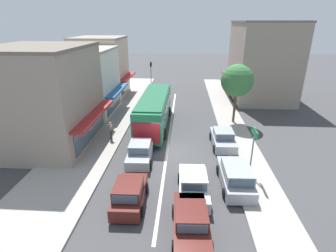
{
  "coord_description": "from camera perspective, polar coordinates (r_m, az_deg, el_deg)",
  "views": [
    {
      "loc": [
        1.28,
        -19.29,
        9.97
      ],
      "look_at": [
        -0.09,
        2.41,
        1.2
      ],
      "focal_mm": 28.0,
      "sensor_mm": 36.0,
      "label": 1
    }
  ],
  "objects": [
    {
      "name": "ground_plane",
      "position": [
        21.75,
        -0.16,
        -5.31
      ],
      "size": [
        140.0,
        140.0,
        0.0
      ],
      "primitive_type": "plane",
      "color": "#3F3F42"
    },
    {
      "name": "lane_centre_line",
      "position": [
        25.37,
        0.43,
        -1.17
      ],
      "size": [
        0.2,
        28.0,
        0.01
      ],
      "primitive_type": "cube",
      "color": "silver",
      "rests_on": "ground"
    },
    {
      "name": "sidewalk_left",
      "position": [
        28.34,
        -13.2,
        0.91
      ],
      "size": [
        5.2,
        44.0,
        0.14
      ],
      "primitive_type": "cube",
      "color": "#A39E96",
      "rests_on": "ground"
    },
    {
      "name": "kerb_right",
      "position": [
        27.61,
        13.63,
        0.28
      ],
      "size": [
        2.8,
        44.0,
        0.12
      ],
      "primitive_type": "cube",
      "color": "#A39E96",
      "rests_on": "ground"
    },
    {
      "name": "shopfront_corner_near",
      "position": [
        23.86,
        -25.36,
        5.6
      ],
      "size": [
        8.27,
        8.71,
        8.22
      ],
      "color": "gray",
      "rests_on": "ground"
    },
    {
      "name": "shopfront_mid_block",
      "position": [
        31.15,
        -18.29,
        9.1
      ],
      "size": [
        8.08,
        7.24,
        7.24
      ],
      "color": "silver",
      "rests_on": "ground"
    },
    {
      "name": "shopfront_far_end",
      "position": [
        38.15,
        -14.25,
        12.29
      ],
      "size": [
        7.2,
        7.31,
        7.99
      ],
      "color": "beige",
      "rests_on": "ground"
    },
    {
      "name": "building_right_far",
      "position": [
        37.83,
        19.77,
        13.15
      ],
      "size": [
        8.27,
        10.47,
        9.99
      ],
      "color": "gray",
      "rests_on": "ground"
    },
    {
      "name": "city_bus",
      "position": [
        26.01,
        -2.99,
        3.82
      ],
      "size": [
        2.84,
        10.89,
        3.23
      ],
      "color": "#237A4C",
      "rests_on": "ground"
    },
    {
      "name": "sedan_queue_far_back",
      "position": [
        20.2,
        -6.04,
        -5.61
      ],
      "size": [
        1.99,
        4.25,
        1.47
      ],
      "color": "#9EA3A8",
      "rests_on": "ground"
    },
    {
      "name": "sedan_adjacent_lane_lead",
      "position": [
        16.45,
        5.56,
        -12.61
      ],
      "size": [
        1.97,
        4.24,
        1.47
      ],
      "color": "silver",
      "rests_on": "ground"
    },
    {
      "name": "hatchback_adjacent_lane_trail",
      "position": [
        15.71,
        -8.39,
        -14.42
      ],
      "size": [
        1.87,
        3.73,
        1.54
      ],
      "color": "#561E19",
      "rests_on": "ground"
    },
    {
      "name": "sedan_behind_bus_near",
      "position": [
        13.91,
        5.02,
        -20.12
      ],
      "size": [
        2.03,
        4.27,
        1.47
      ],
      "color": "#561E19",
      "rests_on": "ground"
    },
    {
      "name": "parked_wagon_kerb_front",
      "position": [
        17.56,
        14.49,
        -10.52
      ],
      "size": [
        2.02,
        4.54,
        1.58
      ],
      "color": "#9EA3A8",
      "rests_on": "ground"
    },
    {
      "name": "parked_sedan_kerb_second",
      "position": [
        22.77,
        11.85,
        -2.67
      ],
      "size": [
        2.0,
        4.25,
        1.47
      ],
      "color": "#9EA3A8",
      "rests_on": "ground"
    },
    {
      "name": "traffic_light_downstreet",
      "position": [
        40.73,
        -3.73,
        11.86
      ],
      "size": [
        0.33,
        0.24,
        4.2
      ],
      "color": "gray",
      "rests_on": "ground"
    },
    {
      "name": "directional_road_sign",
      "position": [
        17.95,
        18.14,
        -3.17
      ],
      "size": [
        0.1,
        1.4,
        3.6
      ],
      "color": "gray",
      "rests_on": "ground"
    },
    {
      "name": "street_tree_right",
      "position": [
        27.11,
        14.81,
        9.53
      ],
      "size": [
        3.2,
        3.2,
        6.08
      ],
      "color": "brown",
      "rests_on": "ground"
    },
    {
      "name": "pedestrian_with_handbag_near",
      "position": [
        23.54,
        -12.34,
        -0.79
      ],
      "size": [
        0.51,
        0.6,
        1.63
      ],
      "color": "#4C4742",
      "rests_on": "sidewalk_left"
    }
  ]
}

